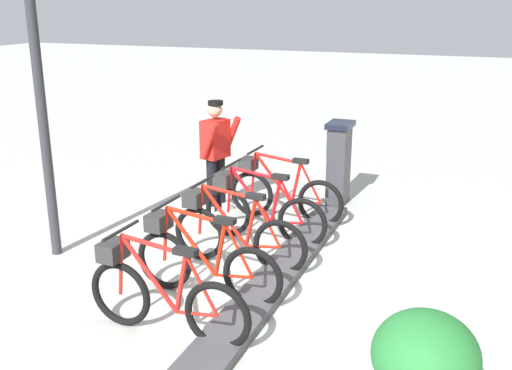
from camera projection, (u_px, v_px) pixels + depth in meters
ground_plane at (276, 282)px, 6.70m from camera, size 60.00×60.00×0.00m
dock_rail_base at (276, 278)px, 6.68m from camera, size 0.44×4.96×0.10m
payment_kiosk at (339, 162)px, 9.11m from camera, size 0.36×0.52×1.28m
bike_docked_0 at (280, 191)px, 8.45m from camera, size 1.72×0.54×1.02m
bike_docked_1 at (259, 210)px, 7.72m from camera, size 1.72×0.54×1.02m
bike_docked_2 at (233, 232)px, 6.98m from camera, size 1.72×0.54×1.02m
bike_docked_3 at (201, 259)px, 6.25m from camera, size 1.72×0.54×1.02m
bike_docked_4 at (160, 294)px, 5.51m from camera, size 1.72×0.54×1.02m
worker_near_rack at (216, 152)px, 8.71m from camera, size 0.56×0.68×1.66m
lamp_post at (34, 40)px, 6.67m from camera, size 0.32×0.32×3.98m
planter_bush at (424, 369)px, 4.20m from camera, size 0.76×0.76×0.97m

